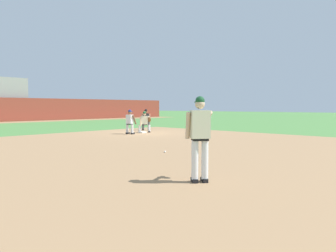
{
  "coord_description": "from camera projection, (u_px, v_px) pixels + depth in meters",
  "views": [
    {
      "loc": [
        -13.86,
        -14.87,
        1.64
      ],
      "look_at": [
        -5.78,
        -7.46,
        0.99
      ],
      "focal_mm": 35.0,
      "sensor_mm": 36.0,
      "label": 1
    }
  ],
  "objects": [
    {
      "name": "outfield_wall",
      "position": [
        2.0,
        110.0,
        35.08
      ],
      "size": [
        48.0,
        0.5,
        2.6
      ],
      "color": "brown",
      "rests_on": "ground"
    },
    {
      "name": "pitcher",
      "position": [
        200.0,
        134.0,
        7.03
      ],
      "size": [
        0.85,
        0.54,
        1.86
      ],
      "color": "black",
      "rests_on": "ground"
    },
    {
      "name": "baserunner",
      "position": [
        130.0,
        121.0,
        19.4
      ],
      "size": [
        0.47,
        0.62,
        1.46
      ],
      "color": "black",
      "rests_on": "ground"
    },
    {
      "name": "ground_plane",
      "position": [
        142.0,
        133.0,
        20.32
      ],
      "size": [
        160.0,
        160.0,
        0.0
      ],
      "primitive_type": "plane",
      "color": "#518942"
    },
    {
      "name": "first_base_bag",
      "position": [
        142.0,
        132.0,
        20.32
      ],
      "size": [
        0.38,
        0.38,
        0.09
      ],
      "primitive_type": "cube",
      "color": "white",
      "rests_on": "ground"
    },
    {
      "name": "umpire",
      "position": [
        146.0,
        119.0,
        22.6
      ],
      "size": [
        0.68,
        0.66,
        1.46
      ],
      "color": "black",
      "rests_on": "ground"
    },
    {
      "name": "first_baseman",
      "position": [
        145.0,
        121.0,
        20.53
      ],
      "size": [
        0.72,
        1.09,
        1.34
      ],
      "color": "black",
      "rests_on": "ground"
    },
    {
      "name": "infield_dirt_patch",
      "position": [
        157.0,
        146.0,
        13.69
      ],
      "size": [
        18.0,
        18.0,
        0.01
      ],
      "primitive_type": "cube",
      "color": "#A87F56",
      "rests_on": "ground"
    },
    {
      "name": "baseball",
      "position": [
        165.0,
        152.0,
        11.6
      ],
      "size": [
        0.07,
        0.07,
        0.07
      ],
      "primitive_type": "sphere",
      "color": "white",
      "rests_on": "ground"
    },
    {
      "name": "warning_track_strip",
      "position": [
        10.0,
        122.0,
        33.81
      ],
      "size": [
        48.0,
        3.2,
        0.01
      ],
      "primitive_type": "cube",
      "color": "#A87F56",
      "rests_on": "ground"
    }
  ]
}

